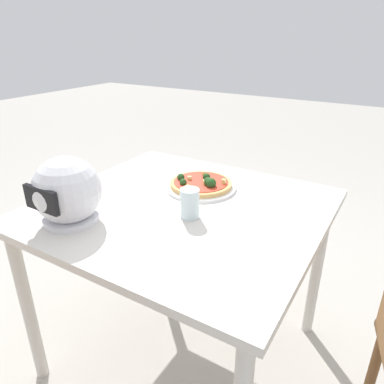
{
  "coord_description": "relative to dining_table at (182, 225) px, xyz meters",
  "views": [
    {
      "loc": [
        -0.68,
        1.05,
        1.38
      ],
      "look_at": [
        0.01,
        -0.09,
        0.78
      ],
      "focal_mm": 33.7,
      "sensor_mm": 36.0,
      "label": 1
    }
  ],
  "objects": [
    {
      "name": "drinking_glass",
      "position": [
        -0.07,
        0.06,
        0.14
      ],
      "size": [
        0.07,
        0.07,
        0.11
      ],
      "primitive_type": "cylinder",
      "color": "silver",
      "rests_on": "dining_table"
    },
    {
      "name": "pizza_plate",
      "position": [
        0.02,
        -0.18,
        0.09
      ],
      "size": [
        0.3,
        0.3,
        0.01
      ],
      "primitive_type": "cylinder",
      "color": "white",
      "rests_on": "dining_table"
    },
    {
      "name": "motorcycle_helmet",
      "position": [
        0.27,
        0.31,
        0.2
      ],
      "size": [
        0.24,
        0.24,
        0.24
      ],
      "color": "silver",
      "rests_on": "dining_table"
    },
    {
      "name": "dining_table",
      "position": [
        0.0,
        0.0,
        0.0
      ],
      "size": [
        1.04,
        0.98,
        0.76
      ],
      "color": "beige",
      "rests_on": "ground"
    },
    {
      "name": "ground_plane",
      "position": [
        0.0,
        0.0,
        -0.67
      ],
      "size": [
        14.0,
        14.0,
        0.0
      ],
      "primitive_type": "plane",
      "color": "#B2ADA3"
    },
    {
      "name": "pizza",
      "position": [
        0.02,
        -0.18,
        0.11
      ],
      "size": [
        0.26,
        0.26,
        0.06
      ],
      "color": "tan",
      "rests_on": "pizza_plate"
    }
  ]
}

